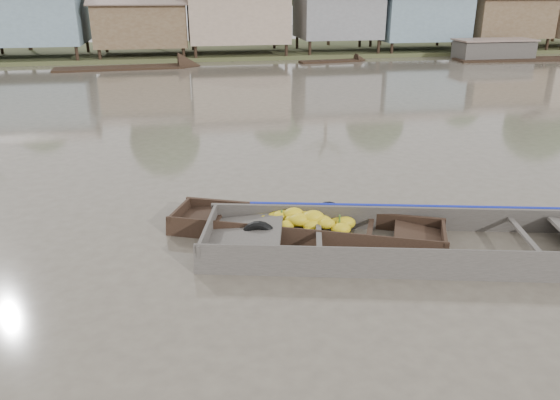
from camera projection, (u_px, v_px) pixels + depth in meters
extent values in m
plane|color=#524A3E|center=(273.00, 249.00, 10.23)|extent=(120.00, 120.00, 0.00)
cube|color=#384723|center=(199.00, 52.00, 40.43)|extent=(120.00, 12.00, 0.50)
cube|color=slate|center=(32.00, 17.00, 34.49)|extent=(6.20, 5.20, 3.20)
cube|color=brown|center=(141.00, 24.00, 35.78)|extent=(5.80, 4.60, 2.70)
cube|color=gray|center=(237.00, 16.00, 36.66)|extent=(6.50, 5.30, 3.30)
cube|color=slate|center=(337.00, 16.00, 37.84)|extent=(5.40, 4.70, 2.90)
cube|color=slate|center=(418.00, 17.00, 38.87)|extent=(6.00, 5.00, 3.10)
cube|color=brown|center=(502.00, 16.00, 39.96)|extent=(5.70, 4.90, 2.80)
cylinder|color=#473323|center=(25.00, 18.00, 38.46)|extent=(0.28, 0.28, 4.90)
cylinder|color=#473323|center=(154.00, 7.00, 38.77)|extent=(0.28, 0.28, 6.30)
cylinder|color=#473323|center=(277.00, 13.00, 41.37)|extent=(0.28, 0.28, 5.25)
cylinder|color=#473323|center=(382.00, 10.00, 41.71)|extent=(0.28, 0.28, 5.60)
cylinder|color=#473323|center=(471.00, 16.00, 44.14)|extent=(0.28, 0.28, 4.55)
cylinder|color=#473323|center=(559.00, 2.00, 44.00)|extent=(0.28, 0.28, 6.65)
cube|color=black|center=(305.00, 238.00, 10.83)|extent=(5.24, 2.96, 0.08)
cube|color=black|center=(310.00, 218.00, 11.28)|extent=(5.01, 2.21, 0.50)
cube|color=black|center=(300.00, 241.00, 10.24)|extent=(5.01, 2.21, 0.50)
cube|color=black|center=(443.00, 242.00, 10.23)|extent=(0.51, 1.10, 0.47)
cube|color=black|center=(419.00, 236.00, 10.30)|extent=(1.23, 1.28, 0.19)
cube|color=black|center=(180.00, 218.00, 11.29)|extent=(0.51, 1.10, 0.47)
cube|color=black|center=(201.00, 217.00, 11.17)|extent=(1.23, 1.28, 0.19)
cube|color=black|center=(244.00, 219.00, 10.97)|extent=(0.53, 1.07, 0.05)
cube|color=black|center=(370.00, 230.00, 10.47)|extent=(0.53, 1.07, 0.05)
ellipsoid|color=yellow|center=(345.00, 223.00, 10.75)|extent=(0.50, 0.43, 0.26)
ellipsoid|color=yellow|center=(268.00, 225.00, 10.70)|extent=(0.51, 0.44, 0.26)
ellipsoid|color=yellow|center=(350.00, 239.00, 10.26)|extent=(0.43, 0.37, 0.22)
ellipsoid|color=yellow|center=(320.00, 219.00, 10.97)|extent=(0.44, 0.38, 0.23)
ellipsoid|color=yellow|center=(293.00, 214.00, 10.75)|extent=(0.49, 0.42, 0.25)
ellipsoid|color=yellow|center=(300.00, 220.00, 10.55)|extent=(0.49, 0.42, 0.25)
ellipsoid|color=yellow|center=(322.00, 222.00, 10.56)|extent=(0.47, 0.40, 0.24)
ellipsoid|color=yellow|center=(304.00, 217.00, 10.80)|extent=(0.49, 0.42, 0.25)
ellipsoid|color=yellow|center=(265.00, 222.00, 10.85)|extent=(0.51, 0.44, 0.27)
ellipsoid|color=yellow|center=(269.00, 229.00, 10.62)|extent=(0.50, 0.43, 0.26)
ellipsoid|color=yellow|center=(282.00, 217.00, 10.83)|extent=(0.51, 0.44, 0.26)
ellipsoid|color=yellow|center=(327.00, 224.00, 10.45)|extent=(0.40, 0.35, 0.21)
ellipsoid|color=yellow|center=(322.00, 219.00, 10.99)|extent=(0.43, 0.37, 0.22)
ellipsoid|color=yellow|center=(313.00, 226.00, 10.51)|extent=(0.45, 0.38, 0.23)
ellipsoid|color=yellow|center=(260.00, 232.00, 10.64)|extent=(0.41, 0.35, 0.21)
ellipsoid|color=yellow|center=(296.00, 217.00, 10.85)|extent=(0.45, 0.39, 0.23)
ellipsoid|color=yellow|center=(295.00, 215.00, 11.00)|extent=(0.41, 0.35, 0.21)
ellipsoid|color=yellow|center=(273.00, 226.00, 10.67)|extent=(0.45, 0.39, 0.24)
ellipsoid|color=yellow|center=(276.00, 217.00, 10.87)|extent=(0.44, 0.38, 0.23)
ellipsoid|color=yellow|center=(299.00, 217.00, 10.90)|extent=(0.46, 0.39, 0.24)
ellipsoid|color=yellow|center=(338.00, 223.00, 10.85)|extent=(0.44, 0.38, 0.23)
ellipsoid|color=yellow|center=(341.00, 229.00, 10.44)|extent=(0.47, 0.41, 0.24)
ellipsoid|color=yellow|center=(261.00, 225.00, 10.89)|extent=(0.40, 0.34, 0.21)
ellipsoid|color=yellow|center=(300.00, 218.00, 10.95)|extent=(0.42, 0.36, 0.22)
ellipsoid|color=yellow|center=(264.00, 219.00, 11.02)|extent=(0.47, 0.40, 0.24)
ellipsoid|color=yellow|center=(307.00, 233.00, 10.43)|extent=(0.41, 0.36, 0.21)
ellipsoid|color=yellow|center=(308.00, 222.00, 10.58)|extent=(0.46, 0.39, 0.24)
ellipsoid|color=yellow|center=(286.00, 226.00, 10.54)|extent=(0.39, 0.34, 0.20)
ellipsoid|color=yellow|center=(294.00, 220.00, 10.66)|extent=(0.48, 0.41, 0.25)
ellipsoid|color=yellow|center=(313.00, 217.00, 10.59)|extent=(0.52, 0.45, 0.27)
ellipsoid|color=yellow|center=(271.00, 230.00, 10.62)|extent=(0.50, 0.43, 0.26)
cylinder|color=#3F6626|center=(282.00, 214.00, 10.75)|extent=(0.04, 0.04, 0.17)
cylinder|color=#3F6626|center=(315.00, 217.00, 10.62)|extent=(0.04, 0.04, 0.17)
cylinder|color=#3F6626|center=(340.00, 219.00, 10.52)|extent=(0.04, 0.04, 0.17)
torus|color=black|center=(329.00, 217.00, 11.26)|extent=(0.70, 0.42, 0.69)
torus|color=black|center=(260.00, 238.00, 10.31)|extent=(0.73, 0.44, 0.72)
cube|color=#3D3833|center=(420.00, 256.00, 10.14)|extent=(8.08, 3.44, 0.08)
cube|color=#3D3833|center=(412.00, 221.00, 10.93)|extent=(7.90, 1.99, 0.64)
cube|color=#3D3833|center=(432.00, 267.00, 9.14)|extent=(7.90, 1.99, 0.64)
cube|color=#3D3833|center=(209.00, 238.00, 10.21)|extent=(0.50, 1.93, 0.61)
cube|color=#3D3833|center=(245.00, 235.00, 10.16)|extent=(1.72, 1.96, 0.25)
cube|color=#3D3833|center=(319.00, 234.00, 10.07)|extent=(0.52, 1.87, 0.05)
cube|color=#3D3833|center=(527.00, 238.00, 9.90)|extent=(0.52, 1.87, 0.05)
cube|color=#665E54|center=(420.00, 253.00, 10.12)|extent=(6.20, 2.86, 0.02)
cube|color=#0F1B97|center=(413.00, 208.00, 10.90)|extent=(6.38, 1.56, 0.16)
cube|color=black|center=(120.00, 70.00, 32.05)|extent=(7.52, 2.09, 0.35)
cube|color=black|center=(330.00, 63.00, 34.87)|extent=(4.02, 1.31, 0.35)
cube|color=black|center=(517.00, 61.00, 35.75)|extent=(8.37, 2.25, 0.35)
cube|color=black|center=(493.00, 51.00, 36.04)|extent=(5.00, 2.00, 1.20)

